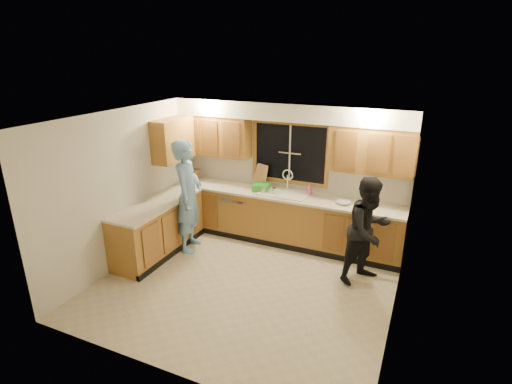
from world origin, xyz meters
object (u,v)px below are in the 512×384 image
stove (137,242)px  knife_block (196,174)px  dishwasher (241,213)px  sink (283,197)px  dish_crate (261,187)px  bowl (344,203)px  man (188,196)px  woman (369,231)px  soap_bottle (309,190)px

stove → knife_block: size_ratio=4.06×
stove → dishwasher: bearing=62.3°
sink → dish_crate: (-0.43, -0.00, 0.12)m
dishwasher → dish_crate: dish_crate is taller
sink → dishwasher: 0.96m
stove → bowl: (2.88, 1.76, 0.50)m
sink → man: bearing=-146.6°
knife_block → bowl: (2.93, -0.13, -0.08)m
man → bowl: man is taller
dishwasher → knife_block: size_ratio=3.70×
dishwasher → stove: 2.04m
dishwasher → woman: size_ratio=0.50×
dishwasher → stove: (-0.95, -1.81, 0.04)m
soap_bottle → man: bearing=-149.3°
stove → bowl: size_ratio=4.00×
woman → dishwasher: bearing=109.1°
man → stove: bearing=139.7°
woman → man: bearing=128.9°
stove → man: size_ratio=0.46×
man → bowl: 2.62m
knife_block → dish_crate: (1.42, -0.06, -0.05)m
knife_block → woman: bearing=-33.1°
bowl → stove: bearing=-148.7°
dish_crate → stove: bearing=-126.8°
knife_block → soap_bottle: knife_block is taller
dishwasher → man: man is taller
sink → woman: (1.61, -0.72, -0.04)m
man → dish_crate: 1.33m
man → woman: size_ratio=1.19×
dishwasher → dish_crate: (0.42, 0.01, 0.58)m
sink → stove: size_ratio=0.96×
dish_crate → bowl: size_ratio=1.25×
sink → man: size_ratio=0.44×
dish_crate → soap_bottle: bearing=10.7°
sink → stove: sink is taller
sink → dishwasher: sink is taller
knife_block → soap_bottle: size_ratio=1.24×
dishwasher → bowl: 2.01m
dishwasher → soap_bottle: size_ratio=4.60×
man → soap_bottle: bearing=-75.4°
dishwasher → stove: size_ratio=0.91×
soap_bottle → stove: bearing=-138.2°
woman → dish_crate: size_ratio=5.85×
man → dish_crate: man is taller
sink → dish_crate: sink is taller
knife_block → bowl: bearing=-22.9°
stove → soap_bottle: soap_bottle is taller
sink → soap_bottle: (0.42, 0.16, 0.14)m
sink → dishwasher: size_ratio=1.05×
man → knife_block: size_ratio=8.82×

